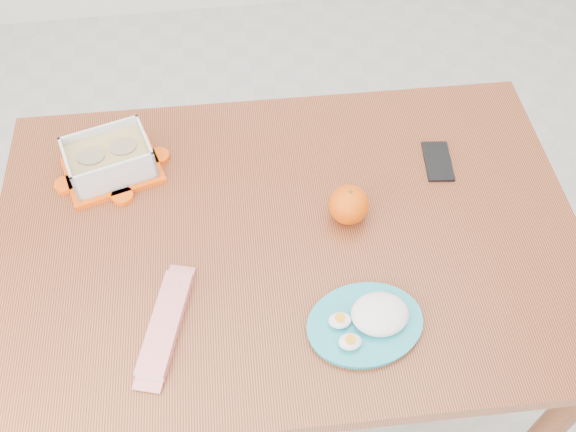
{
  "coord_description": "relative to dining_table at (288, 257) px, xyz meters",
  "views": [
    {
      "loc": [
        -0.13,
        -0.95,
        1.86
      ],
      "look_at": [
        -0.03,
        -0.16,
        0.81
      ],
      "focal_mm": 40.0,
      "sensor_mm": 36.0,
      "label": 1
    }
  ],
  "objects": [
    {
      "name": "ground",
      "position": [
        0.03,
        0.16,
        -0.66
      ],
      "size": [
        3.5,
        3.5,
        0.0
      ],
      "primitive_type": "plane",
      "color": "#B7B7B2",
      "rests_on": "ground"
    },
    {
      "name": "rice_plate",
      "position": [
        0.13,
        -0.24,
        0.11
      ],
      "size": [
        0.25,
        0.25,
        0.06
      ],
      "rotation": [
        0.0,
        0.0,
        0.14
      ],
      "color": "teal",
      "rests_on": "dining_table"
    },
    {
      "name": "smartphone",
      "position": [
        0.37,
        0.15,
        0.1
      ],
      "size": [
        0.07,
        0.13,
        0.01
      ],
      "primitive_type": "cube",
      "rotation": [
        0.0,
        0.0,
        -0.12
      ],
      "color": "black",
      "rests_on": "dining_table"
    },
    {
      "name": "dining_table",
      "position": [
        0.0,
        0.0,
        0.0
      ],
      "size": [
        1.27,
        0.87,
        0.75
      ],
      "rotation": [
        0.0,
        0.0,
        -0.03
      ],
      "color": "brown",
      "rests_on": "ground"
    },
    {
      "name": "orange_fruit",
      "position": [
        0.13,
        0.02,
        0.14
      ],
      "size": [
        0.09,
        0.09,
        0.09
      ],
      "primitive_type": "sphere",
      "color": "#EE4704",
      "rests_on": "dining_table"
    },
    {
      "name": "candy_bar",
      "position": [
        -0.26,
        -0.19,
        0.1
      ],
      "size": [
        0.12,
        0.23,
        0.02
      ],
      "primitive_type": "cube",
      "rotation": [
        0.0,
        0.0,
        1.28
      ],
      "color": "red",
      "rests_on": "dining_table"
    },
    {
      "name": "food_container",
      "position": [
        -0.37,
        0.22,
        0.14
      ],
      "size": [
        0.24,
        0.21,
        0.09
      ],
      "rotation": [
        0.0,
        0.0,
        0.28
      ],
      "color": "#FA4E07",
      "rests_on": "dining_table"
    }
  ]
}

